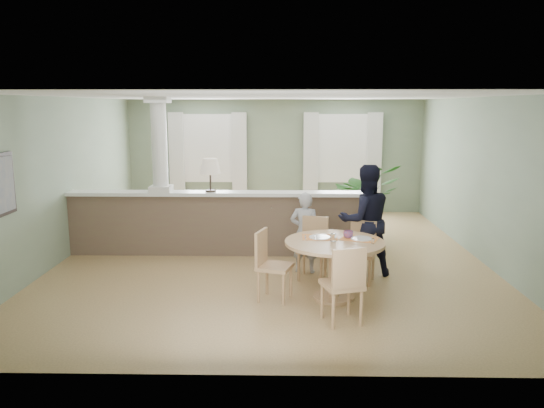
{
  "coord_description": "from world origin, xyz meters",
  "views": [
    {
      "loc": [
        0.18,
        -8.72,
        2.56
      ],
      "look_at": [
        0.02,
        -1.0,
        1.12
      ],
      "focal_mm": 35.0,
      "sensor_mm": 36.0,
      "label": 1
    }
  ],
  "objects_px": {
    "child_person": "(305,232)",
    "man_person": "(365,220)",
    "sofa": "(220,216)",
    "chair_far_man": "(362,249)",
    "houseplant": "(363,201)",
    "chair_side": "(270,262)",
    "dining_table": "(335,253)",
    "chair_near": "(345,282)",
    "chair_far_boy": "(314,245)"
  },
  "relations": [
    {
      "from": "dining_table",
      "to": "man_person",
      "type": "xyz_separation_m",
      "value": [
        0.56,
        1.05,
        0.21
      ]
    },
    {
      "from": "chair_side",
      "to": "chair_far_boy",
      "type": "bearing_deg",
      "value": -17.06
    },
    {
      "from": "houseplant",
      "to": "chair_near",
      "type": "distance_m",
      "value": 4.23
    },
    {
      "from": "chair_far_boy",
      "to": "man_person",
      "type": "bearing_deg",
      "value": 26.58
    },
    {
      "from": "houseplant",
      "to": "chair_far_man",
      "type": "bearing_deg",
      "value": -98.75
    },
    {
      "from": "chair_far_man",
      "to": "child_person",
      "type": "xyz_separation_m",
      "value": [
        -0.82,
        0.41,
        0.14
      ]
    },
    {
      "from": "chair_near",
      "to": "chair_side",
      "type": "relative_size",
      "value": 1.03
    },
    {
      "from": "chair_far_boy",
      "to": "child_person",
      "type": "relative_size",
      "value": 0.73
    },
    {
      "from": "dining_table",
      "to": "chair_far_boy",
      "type": "distance_m",
      "value": 0.94
    },
    {
      "from": "dining_table",
      "to": "man_person",
      "type": "height_order",
      "value": "man_person"
    },
    {
      "from": "dining_table",
      "to": "child_person",
      "type": "xyz_separation_m",
      "value": [
        -0.35,
        1.16,
        -0.0
      ]
    },
    {
      "from": "sofa",
      "to": "chair_far_man",
      "type": "relative_size",
      "value": 3.06
    },
    {
      "from": "chair_side",
      "to": "man_person",
      "type": "bearing_deg",
      "value": -35.27
    },
    {
      "from": "dining_table",
      "to": "man_person",
      "type": "relative_size",
      "value": 0.78
    },
    {
      "from": "houseplant",
      "to": "sofa",
      "type": "bearing_deg",
      "value": 175.5
    },
    {
      "from": "houseplant",
      "to": "man_person",
      "type": "bearing_deg",
      "value": -97.73
    },
    {
      "from": "houseplant",
      "to": "chair_near",
      "type": "relative_size",
      "value": 1.55
    },
    {
      "from": "houseplant",
      "to": "chair_side",
      "type": "xyz_separation_m",
      "value": [
        -1.73,
        -3.3,
        -0.23
      ]
    },
    {
      "from": "man_person",
      "to": "chair_far_man",
      "type": "bearing_deg",
      "value": 63.09
    },
    {
      "from": "chair_far_boy",
      "to": "chair_near",
      "type": "bearing_deg",
      "value": -66.15
    },
    {
      "from": "chair_far_boy",
      "to": "sofa",
      "type": "bearing_deg",
      "value": 138.98
    },
    {
      "from": "chair_far_man",
      "to": "child_person",
      "type": "distance_m",
      "value": 0.93
    },
    {
      "from": "houseplant",
      "to": "child_person",
      "type": "relative_size",
      "value": 1.18
    },
    {
      "from": "child_person",
      "to": "man_person",
      "type": "bearing_deg",
      "value": -175.88
    },
    {
      "from": "dining_table",
      "to": "chair_far_man",
      "type": "relative_size",
      "value": 1.49
    },
    {
      "from": "sofa",
      "to": "chair_near",
      "type": "relative_size",
      "value": 2.82
    },
    {
      "from": "chair_far_man",
      "to": "chair_near",
      "type": "relative_size",
      "value": 0.92
    },
    {
      "from": "houseplant",
      "to": "chair_far_man",
      "type": "xyz_separation_m",
      "value": [
        -0.39,
        -2.53,
        -0.26
      ]
    },
    {
      "from": "sofa",
      "to": "chair_far_man",
      "type": "bearing_deg",
      "value": -46.88
    },
    {
      "from": "houseplant",
      "to": "dining_table",
      "type": "height_order",
      "value": "houseplant"
    },
    {
      "from": "chair_near",
      "to": "chair_far_man",
      "type": "bearing_deg",
      "value": -122.16
    },
    {
      "from": "sofa",
      "to": "chair_far_boy",
      "type": "distance_m",
      "value": 3.12
    },
    {
      "from": "dining_table",
      "to": "chair_far_boy",
      "type": "height_order",
      "value": "chair_far_boy"
    },
    {
      "from": "sofa",
      "to": "dining_table",
      "type": "xyz_separation_m",
      "value": [
        1.95,
        -3.49,
        0.24
      ]
    },
    {
      "from": "houseplant",
      "to": "chair_far_boy",
      "type": "height_order",
      "value": "houseplant"
    },
    {
      "from": "chair_near",
      "to": "chair_far_boy",
      "type": "bearing_deg",
      "value": -98.57
    },
    {
      "from": "dining_table",
      "to": "chair_side",
      "type": "bearing_deg",
      "value": -178.1
    },
    {
      "from": "chair_far_man",
      "to": "chair_side",
      "type": "relative_size",
      "value": 0.95
    },
    {
      "from": "man_person",
      "to": "chair_near",
      "type": "bearing_deg",
      "value": 63.7
    },
    {
      "from": "child_person",
      "to": "man_person",
      "type": "distance_m",
      "value": 0.94
    },
    {
      "from": "houseplant",
      "to": "chair_far_boy",
      "type": "distance_m",
      "value": 2.62
    },
    {
      "from": "man_person",
      "to": "houseplant",
      "type": "bearing_deg",
      "value": -108.73
    },
    {
      "from": "houseplant",
      "to": "chair_side",
      "type": "height_order",
      "value": "houseplant"
    },
    {
      "from": "sofa",
      "to": "child_person",
      "type": "relative_size",
      "value": 2.15
    },
    {
      "from": "chair_far_man",
      "to": "chair_far_boy",
      "type": "bearing_deg",
      "value": -173.85
    },
    {
      "from": "chair_far_boy",
      "to": "chair_side",
      "type": "distance_m",
      "value": 1.13
    },
    {
      "from": "child_person",
      "to": "chair_near",
      "type": "bearing_deg",
      "value": 111.56
    },
    {
      "from": "man_person",
      "to": "sofa",
      "type": "bearing_deg",
      "value": -55.24
    },
    {
      "from": "dining_table",
      "to": "chair_near",
      "type": "distance_m",
      "value": 0.87
    },
    {
      "from": "sofa",
      "to": "man_person",
      "type": "height_order",
      "value": "man_person"
    }
  ]
}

